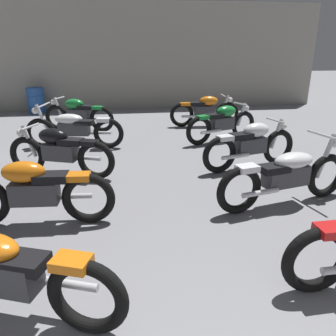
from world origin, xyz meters
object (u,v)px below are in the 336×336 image
Objects in this scene: motorcycle_left_row_3 at (60,151)px; motorcycle_right_row_2 at (287,175)px; motorcycle_right_row_4 at (222,122)px; motorcycle_right_row_5 at (205,110)px; oil_drum at (36,101)px; motorcycle_left_row_4 at (74,128)px; motorcycle_right_row_3 at (251,144)px; motorcycle_left_row_2 at (34,191)px; motorcycle_left_row_5 at (78,114)px.

motorcycle_right_row_2 is at bearing -25.84° from motorcycle_left_row_3.
motorcycle_right_row_5 is (-0.01, 1.62, 0.00)m from motorcycle_right_row_4.
motorcycle_left_row_4 is at bearing -68.28° from oil_drum.
motorcycle_left_row_4 is (0.03, 1.72, -0.01)m from motorcycle_left_row_3.
motorcycle_left_row_3 is 3.86m from motorcycle_right_row_4.
motorcycle_right_row_4 and motorcycle_right_row_5 have the same top height.
motorcycle_right_row_3 and motorcycle_right_row_4 have the same top height.
motorcycle_left_row_4 is 4.68m from motorcycle_right_row_2.
motorcycle_left_row_4 is 2.54× the size of oil_drum.
motorcycle_left_row_5 is at bearing 89.99° from motorcycle_left_row_2.
motorcycle_right_row_5 is at bearing 55.74° from motorcycle_left_row_2.
motorcycle_right_row_5 is (3.47, 0.02, 0.00)m from motorcycle_left_row_5.
motorcycle_left_row_3 is at bearing -74.29° from oil_drum.
oil_drum is at bearing 121.53° from motorcycle_left_row_5.
motorcycle_right_row_4 is at bearing 44.96° from motorcycle_left_row_2.
motorcycle_left_row_3 is (0.05, 1.69, 0.00)m from motorcycle_left_row_2.
motorcycle_right_row_3 is at bearing -1.37° from motorcycle_left_row_3.
motorcycle_left_row_4 reaches higher than motorcycle_left_row_2.
motorcycle_right_row_3 is at bearing 87.10° from motorcycle_right_row_2.
motorcycle_right_row_5 is 2.32× the size of oil_drum.
motorcycle_right_row_2 is 9.21m from oil_drum.
motorcycle_left_row_3 is 1.72m from motorcycle_left_row_4.
oil_drum is at bearing 129.61° from motorcycle_right_row_3.
motorcycle_right_row_2 reaches higher than oil_drum.
motorcycle_left_row_4 is 3.40m from motorcycle_right_row_4.
motorcycle_left_row_3 is 3.40m from motorcycle_right_row_3.
motorcycle_left_row_2 is 0.91× the size of motorcycle_left_row_4.
oil_drum is (-1.72, 6.10, -0.03)m from motorcycle_left_row_3.
motorcycle_right_row_4 is at bearing 89.11° from motorcycle_right_row_3.
motorcycle_right_row_4 reaches higher than oil_drum.
motorcycle_right_row_5 is at bearing 0.32° from motorcycle_left_row_5.
motorcycle_right_row_5 is at bearing 44.78° from motorcycle_left_row_3.
motorcycle_left_row_4 is at bearing -87.40° from motorcycle_left_row_5.
motorcycle_right_row_3 is 8.03m from oil_drum.
oil_drum is (-5.04, 7.71, -0.03)m from motorcycle_right_row_2.
motorcycle_left_row_4 is 1.15× the size of motorcycle_right_row_4.
motorcycle_right_row_5 is at bearing 26.32° from motorcycle_left_row_4.
motorcycle_left_row_2 is 3.37m from motorcycle_right_row_2.
motorcycle_right_row_3 is at bearing -50.39° from oil_drum.
motorcycle_left_row_4 is 1.10× the size of motorcycle_right_row_5.
motorcycle_left_row_4 reaches higher than oil_drum.
motorcycle_left_row_2 is 1.05× the size of motorcycle_right_row_4.
motorcycle_left_row_3 is 0.97× the size of motorcycle_right_row_3.
motorcycle_right_row_4 is (0.11, 3.39, 0.01)m from motorcycle_right_row_2.
motorcycle_left_row_4 is at bearing -179.03° from motorcycle_right_row_4.
motorcycle_left_row_2 is 2.32× the size of oil_drum.
motorcycle_left_row_2 reaches higher than oil_drum.
motorcycle_left_row_5 is at bearing 155.25° from motorcycle_right_row_4.
motorcycle_left_row_5 is 0.96× the size of motorcycle_right_row_5.
motorcycle_left_row_2 is 3.41m from motorcycle_left_row_4.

